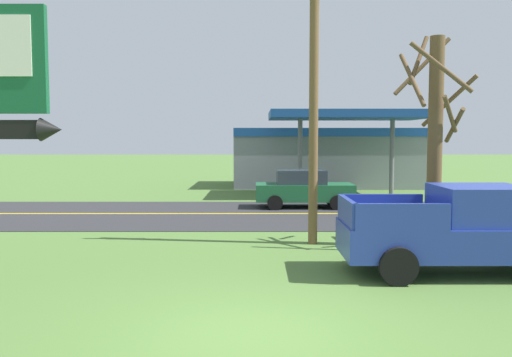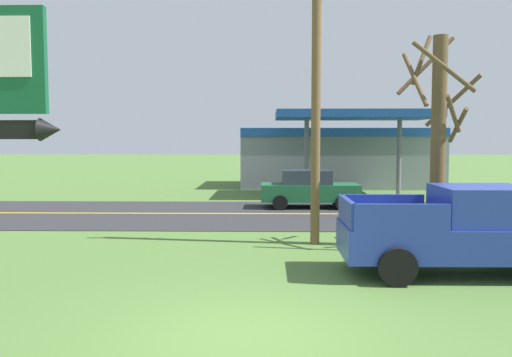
% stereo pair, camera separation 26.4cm
% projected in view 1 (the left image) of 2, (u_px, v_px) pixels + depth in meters
% --- Properties ---
extents(ground_plane, '(180.00, 180.00, 0.00)m').
position_uv_depth(ground_plane, '(253.00, 335.00, 8.17)').
color(ground_plane, '#4C7033').
extents(road_asphalt, '(140.00, 8.00, 0.02)m').
position_uv_depth(road_asphalt, '(257.00, 214.00, 21.13)').
color(road_asphalt, '#2B2B2D').
rests_on(road_asphalt, ground).
extents(road_centre_line, '(126.00, 0.20, 0.01)m').
position_uv_depth(road_centre_line, '(257.00, 214.00, 21.13)').
color(road_centre_line, gold).
rests_on(road_centre_line, road_asphalt).
extents(utility_pole, '(1.76, 0.26, 8.27)m').
position_uv_depth(utility_pole, '(317.00, 88.00, 14.90)').
color(utility_pole, brown).
rests_on(utility_pole, ground).
extents(bare_tree, '(2.19, 2.15, 5.92)m').
position_uv_depth(bare_tree, '(438.00, 133.00, 14.62)').
color(bare_tree, brown).
rests_on(bare_tree, ground).
extents(gas_station, '(12.00, 11.50, 4.40)m').
position_uv_depth(gas_station, '(334.00, 155.00, 33.42)').
color(gas_station, gray).
rests_on(gas_station, ground).
extents(pickup_blue_parked_on_lawn, '(5.20, 2.24, 1.96)m').
position_uv_depth(pickup_blue_parked_on_lawn, '(465.00, 231.00, 11.81)').
color(pickup_blue_parked_on_lawn, '#233893').
rests_on(pickup_blue_parked_on_lawn, ground).
extents(car_green_far_lane, '(4.20, 2.00, 1.64)m').
position_uv_depth(car_green_far_lane, '(306.00, 189.00, 23.06)').
color(car_green_far_lane, '#1E6038').
rests_on(car_green_far_lane, ground).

